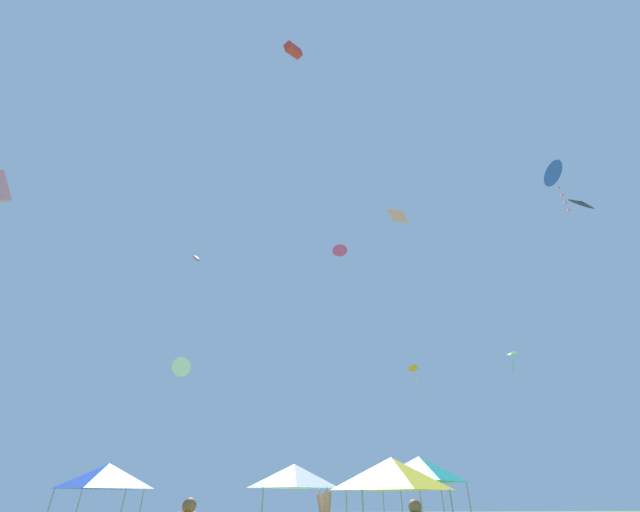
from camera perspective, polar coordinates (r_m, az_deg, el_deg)
The scene contains 13 objects.
canopy_tent_teal at distance 20.83m, azimuth 14.49°, elevation -28.07°, with size 3.23×3.23×3.46m.
canopy_tent_blue at distance 20.19m, azimuth -28.93°, elevation -26.46°, with size 2.83×2.83×3.03m.
canopy_tent_white at distance 19.74m, azimuth -3.86°, elevation -29.57°, with size 2.90×2.90×3.10m.
canopy_tent_yellow at distance 13.46m, azimuth 10.59°, elevation -28.94°, with size 2.68×2.68×2.87m.
kite_white_delta at distance 34.73m, azimuth -19.68°, elevation -15.07°, with size 1.71×1.16×1.49m.
kite_pink_delta at distance 40.67m, azimuth -17.70°, elevation -0.29°, with size 0.94×0.92×0.77m.
kite_magenta_delta at distance 40.06m, azimuth 2.92°, elevation 0.90°, with size 1.60×1.56×0.73m.
kite_pink_diamond at distance 22.39m, azimuth 11.47°, elevation 5.85°, with size 1.13×0.94×0.58m.
kite_blue_delta at distance 25.33m, azimuth 31.00°, elevation 10.27°, with size 1.93×1.88×3.05m.
kite_black_delta at distance 21.40m, azimuth 34.08°, elevation 6.52°, with size 1.34×1.17×0.94m.
kite_lime_diamond at distance 25.43m, azimuth 26.39°, elevation -12.83°, with size 0.76×0.74×1.28m.
kite_red_box at distance 27.64m, azimuth -3.96°, elevation 27.96°, with size 1.28×1.26×0.95m.
kite_orange_delta at distance 27.16m, azimuth 13.56°, elevation -15.76°, with size 0.74×0.71×1.25m.
Camera 1 is at (-0.72, -6.35, 1.83)m, focal length 21.75 mm.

